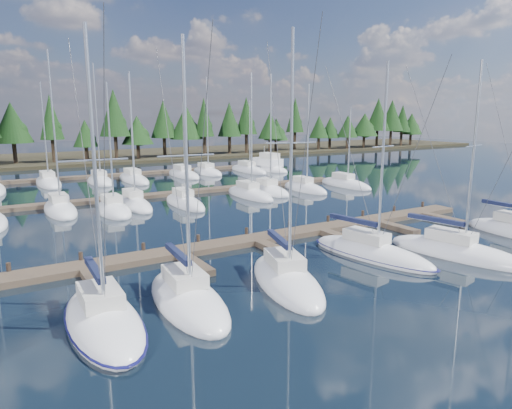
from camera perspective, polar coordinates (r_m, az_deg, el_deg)
ground at (r=44.44m, az=-8.30°, el=-1.03°), size 260.00×260.00×0.00m
far_shore at (r=101.87m, az=-21.70°, el=5.39°), size 220.00×30.00×0.60m
main_dock at (r=33.43m, az=0.23°, el=-4.66°), size 44.00×6.13×0.90m
back_docks at (r=62.64m, az=-15.34°, el=2.46°), size 50.00×21.80×0.40m
front_sailboat_1 at (r=22.21m, az=-18.53°, el=-13.59°), size 3.46×8.89×13.69m
front_sailboat_2 at (r=23.57m, az=-8.55°, el=-11.59°), size 3.64×8.60×13.63m
front_sailboat_3 at (r=25.87m, az=3.83°, el=-9.36°), size 5.29×9.07×14.38m
front_sailboat_4 at (r=31.55m, az=14.19°, el=-5.86°), size 4.26×9.94×13.38m
front_sailboat_5 at (r=33.54m, az=23.75°, el=-5.46°), size 4.62×9.88×13.44m
back_sailboat_rows at (r=58.08m, az=-13.74°, el=1.94°), size 49.36×32.99×16.66m
motor_yacht_right at (r=76.93m, az=1.49°, el=4.69°), size 4.12×9.94×4.85m
tree_line at (r=91.61m, az=-21.61°, el=9.36°), size 185.21×11.89×14.05m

